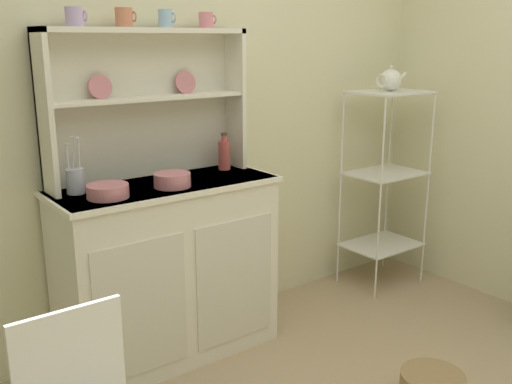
% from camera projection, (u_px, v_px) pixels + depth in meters
% --- Properties ---
extents(wall_back, '(3.84, 0.05, 2.50)m').
position_uv_depth(wall_back, '(192.00, 97.00, 3.01)').
color(wall_back, beige).
rests_on(wall_back, ground).
extents(hutch_cabinet, '(1.07, 0.45, 0.88)m').
position_uv_depth(hutch_cabinet, '(168.00, 269.00, 2.83)').
color(hutch_cabinet, silver).
rests_on(hutch_cabinet, ground).
extents(hutch_shelf_unit, '(1.00, 0.18, 0.71)m').
position_uv_depth(hutch_shelf_unit, '(145.00, 93.00, 2.74)').
color(hutch_shelf_unit, silver).
rests_on(hutch_shelf_unit, hutch_cabinet).
extents(bakers_rack, '(0.46, 0.34, 1.24)m').
position_uv_depth(bakers_rack, '(385.00, 170.00, 3.61)').
color(bakers_rack, silver).
rests_on(bakers_rack, ground).
extents(cup_lilac_0, '(0.09, 0.08, 0.08)m').
position_uv_depth(cup_lilac_0, '(75.00, 17.00, 2.44)').
color(cup_lilac_0, '#B79ECC').
rests_on(cup_lilac_0, hutch_shelf_unit).
extents(cup_terracotta_1, '(0.09, 0.08, 0.08)m').
position_uv_depth(cup_terracotta_1, '(124.00, 17.00, 2.57)').
color(cup_terracotta_1, '#C67556').
rests_on(cup_terracotta_1, hutch_shelf_unit).
extents(cup_sky_2, '(0.08, 0.06, 0.08)m').
position_uv_depth(cup_sky_2, '(166.00, 18.00, 2.69)').
color(cup_sky_2, '#8EB2D1').
rests_on(cup_sky_2, hutch_shelf_unit).
extents(cup_rose_3, '(0.08, 0.07, 0.08)m').
position_uv_depth(cup_rose_3, '(206.00, 20.00, 2.82)').
color(cup_rose_3, '#D17A84').
rests_on(cup_rose_3, hutch_shelf_unit).
extents(bowl_mixing_large, '(0.18, 0.18, 0.06)m').
position_uv_depth(bowl_mixing_large, '(108.00, 191.00, 2.48)').
color(bowl_mixing_large, '#D17A84').
rests_on(bowl_mixing_large, hutch_cabinet).
extents(bowl_floral_medium, '(0.17, 0.17, 0.06)m').
position_uv_depth(bowl_floral_medium, '(172.00, 180.00, 2.66)').
color(bowl_floral_medium, '#D17A84').
rests_on(bowl_floral_medium, hutch_cabinet).
extents(jam_bottle, '(0.06, 0.06, 0.19)m').
position_uv_depth(jam_bottle, '(224.00, 154.00, 3.00)').
color(jam_bottle, '#B74C47').
rests_on(jam_bottle, hutch_cabinet).
extents(utensil_jar, '(0.08, 0.08, 0.25)m').
position_uv_depth(utensil_jar, '(75.00, 180.00, 2.54)').
color(utensil_jar, '#B2B7C6').
rests_on(utensil_jar, hutch_cabinet).
extents(porcelain_teapot, '(0.22, 0.13, 0.15)m').
position_uv_depth(porcelain_teapot, '(391.00, 80.00, 3.47)').
color(porcelain_teapot, white).
rests_on(porcelain_teapot, bakers_rack).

